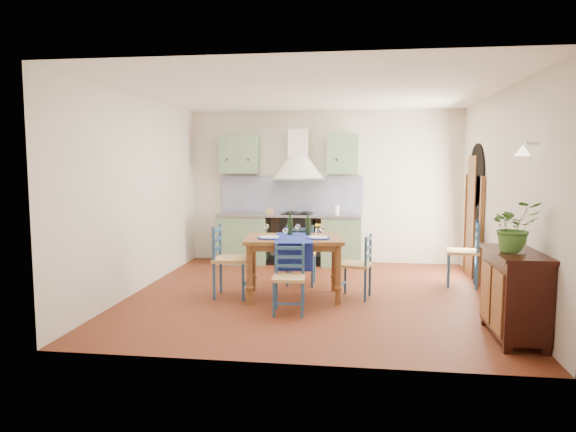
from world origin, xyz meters
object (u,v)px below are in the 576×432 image
at_px(chair_near, 289,278).
at_px(sideboard, 514,291).
at_px(potted_plant, 514,227).
at_px(dining_table, 294,244).

relative_size(chair_near, sideboard, 0.80).
bearing_deg(sideboard, chair_near, 166.03).
height_order(sideboard, potted_plant, potted_plant).
height_order(dining_table, chair_near, dining_table).
xyz_separation_m(dining_table, sideboard, (2.48, -1.34, -0.23)).
bearing_deg(dining_table, chair_near, -87.88).
relative_size(chair_near, potted_plant, 1.59).
xyz_separation_m(sideboard, potted_plant, (-0.05, -0.07, 0.69)).
bearing_deg(chair_near, potted_plant, -15.70).
relative_size(dining_table, chair_near, 1.67).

